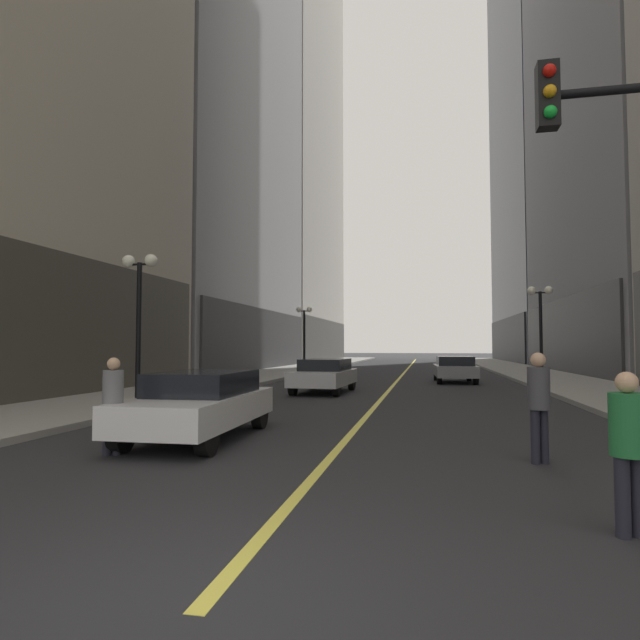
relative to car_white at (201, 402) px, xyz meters
The scene contains 16 objects.
ground_plane 28.78m from the car_white, 84.33° to the left, with size 200.00×200.00×0.00m, color #262628.
sidewalk_left 29.14m from the car_white, 100.70° to the left, with size 4.50×78.00×0.15m, color gray.
sidewalk_right 30.71m from the car_white, 68.82° to the left, with size 4.50×78.00×0.15m, color gray.
lane_centre_stripe 28.78m from the car_white, 84.33° to the left, with size 0.16×70.00×0.01m, color #E5D64C.
building_left_mid 36.24m from the car_white, 115.76° to the left, with size 12.04×24.00×38.37m.
building_left_far 62.36m from the car_white, 104.97° to the left, with size 13.56×26.00×58.41m.
building_right_far 68.43m from the car_white, 70.47° to the left, with size 11.54×26.00×77.65m.
car_white is the anchor object (origin of this frame).
car_silver 10.65m from the car_white, 87.75° to the left, with size 2.10×4.30×1.32m.
car_grey 18.45m from the car_white, 71.80° to the left, with size 2.09×4.09×1.32m.
pedestrian_with_orange_bag 6.22m from the car_white, ahead, with size 0.46×0.46×1.73m.
pedestrian_in_green_parka 7.57m from the car_white, 33.40° to the right, with size 0.44×0.44×1.59m.
pedestrian_in_grey_suit 1.94m from the car_white, 114.65° to the right, with size 0.46×0.46×1.64m.
street_lamp_left_near 5.70m from the car_white, 134.20° to the left, with size 1.06×0.36×4.43m.
street_lamp_left_far 24.33m from the car_white, 98.45° to the left, with size 1.06×0.36×4.43m.
street_lamp_right_mid 17.24m from the car_white, 57.19° to the left, with size 1.06×0.36×4.43m.
Camera 1 is at (1.58, -3.42, 1.84)m, focal length 29.46 mm.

